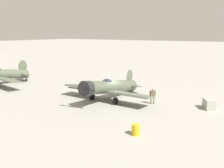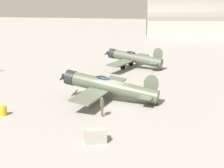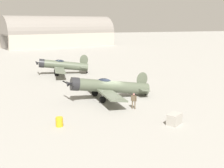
% 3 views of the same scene
% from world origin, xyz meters
% --- Properties ---
extents(ground_plane, '(400.00, 400.00, 0.00)m').
position_xyz_m(ground_plane, '(0.00, 0.00, 0.00)').
color(ground_plane, gray).
extents(airplane_foreground, '(11.31, 10.67, 3.13)m').
position_xyz_m(airplane_foreground, '(-0.01, -0.52, 1.52)').
color(airplane_foreground, '#4C5442').
rests_on(airplane_foreground, ground_plane).
extents(airplane_mid_apron, '(13.04, 9.26, 3.49)m').
position_xyz_m(airplane_mid_apron, '(-18.53, -2.77, 1.61)').
color(airplane_mid_apron, '#4C5442').
rests_on(airplane_mid_apron, ground_plane).
extents(ground_crew_mechanic, '(0.55, 0.47, 1.73)m').
position_xyz_m(ground_crew_mechanic, '(4.87, 0.71, 1.04)').
color(ground_crew_mechanic, brown).
rests_on(ground_crew_mechanic, ground_plane).
extents(equipment_crate, '(1.56, 1.75, 1.02)m').
position_xyz_m(equipment_crate, '(10.47, 2.25, 0.51)').
color(equipment_crate, '#9E998E').
rests_on(equipment_crate, ground_plane).
extents(fuel_drum, '(0.70, 0.70, 0.86)m').
position_xyz_m(fuel_drum, '(7.38, -7.75, 0.43)').
color(fuel_drum, gold).
rests_on(fuel_drum, ground_plane).
extents(distant_hangar, '(22.14, 42.98, 12.47)m').
position_xyz_m(distant_hangar, '(-76.82, 7.26, 4.30)').
color(distant_hangar, '#ADA393').
rests_on(distant_hangar, ground_plane).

